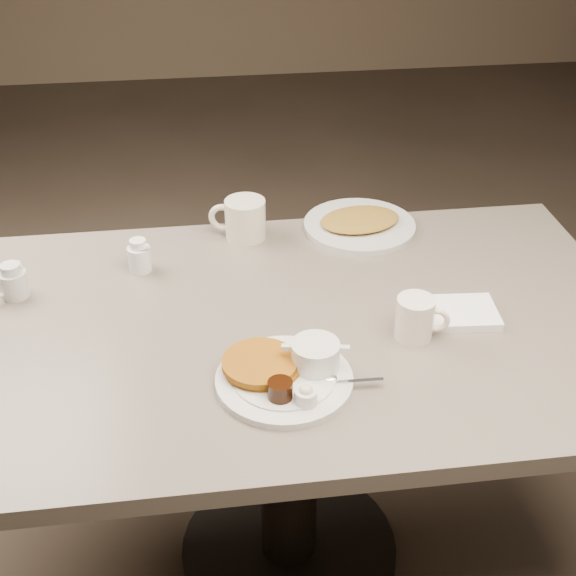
{
  "coord_description": "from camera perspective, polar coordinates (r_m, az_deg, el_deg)",
  "views": [
    {
      "loc": [
        -0.18,
        -1.31,
        1.7
      ],
      "look_at": [
        0.0,
        0.02,
        0.82
      ],
      "focal_mm": 48.12,
      "sensor_mm": 36.0,
      "label": 1
    }
  ],
  "objects": [
    {
      "name": "coffee_mug_near",
      "position": [
        1.58,
        9.44,
        -2.16
      ],
      "size": [
        0.12,
        0.1,
        0.09
      ],
      "color": "white",
      "rests_on": "diner_table"
    },
    {
      "name": "coffee_mug_far",
      "position": [
        1.91,
        -3.3,
        5.11
      ],
      "size": [
        0.15,
        0.12,
        0.1
      ],
      "color": "beige",
      "rests_on": "diner_table"
    },
    {
      "name": "creamer_right",
      "position": [
        1.81,
        -10.95,
        2.31
      ],
      "size": [
        0.07,
        0.07,
        0.08
      ],
      "color": "white",
      "rests_on": "diner_table"
    },
    {
      "name": "diner_table",
      "position": [
        1.73,
        0.09,
        -7.02
      ],
      "size": [
        1.5,
        0.9,
        0.75
      ],
      "color": "slate",
      "rests_on": "ground"
    },
    {
      "name": "room",
      "position": [
        1.36,
        0.12,
        20.48
      ],
      "size": [
        7.04,
        8.04,
        2.84
      ],
      "color": "#4C3F33",
      "rests_on": "ground"
    },
    {
      "name": "creamer_left",
      "position": [
        1.79,
        -19.67,
        0.42
      ],
      "size": [
        0.08,
        0.08,
        0.08
      ],
      "color": "silver",
      "rests_on": "diner_table"
    },
    {
      "name": "main_plate",
      "position": [
        1.46,
        -0.07,
        -6.17
      ],
      "size": [
        0.33,
        0.3,
        0.07
      ],
      "color": "silver",
      "rests_on": "diner_table"
    },
    {
      "name": "hash_plate",
      "position": [
        1.97,
        5.31,
        4.76
      ],
      "size": [
        0.34,
        0.34,
        0.04
      ],
      "color": "beige",
      "rests_on": "diner_table"
    },
    {
      "name": "napkin",
      "position": [
        1.68,
        12.66,
        -1.8
      ],
      "size": [
        0.16,
        0.13,
        0.02
      ],
      "color": "white",
      "rests_on": "diner_table"
    }
  ]
}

